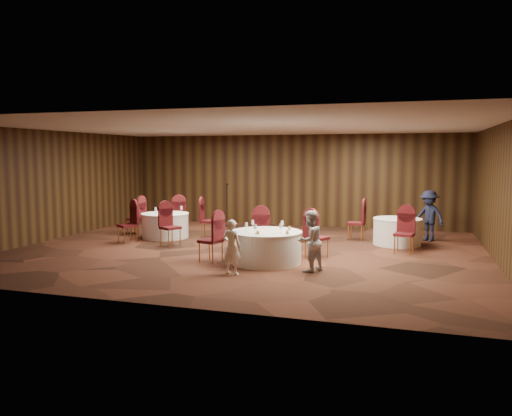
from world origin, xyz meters
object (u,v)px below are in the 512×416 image
(table_main, at_px, (266,247))
(woman_b, at_px, (310,241))
(table_right, at_px, (397,231))
(woman_a, at_px, (232,247))
(table_left, at_px, (165,225))
(mic_stand, at_px, (227,214))
(man_c, at_px, (429,216))

(table_main, relative_size, woman_b, 1.26)
(table_right, relative_size, woman_a, 1.14)
(table_left, height_order, table_right, same)
(table_right, distance_m, mic_stand, 6.25)
(table_main, bearing_deg, mic_stand, 118.94)
(mic_stand, distance_m, woman_a, 7.32)
(table_main, bearing_deg, table_right, 50.04)
(table_left, bearing_deg, woman_b, -31.25)
(mic_stand, bearing_deg, table_main, -61.06)
(table_main, xyz_separation_m, woman_b, (1.12, -0.53, 0.28))
(table_main, distance_m, mic_stand, 6.31)
(mic_stand, relative_size, man_c, 1.01)
(table_main, relative_size, table_right, 1.25)
(table_left, xyz_separation_m, mic_stand, (0.86, 2.99, 0.05))
(woman_b, bearing_deg, table_main, -82.43)
(table_right, relative_size, woman_b, 1.01)
(mic_stand, distance_m, man_c, 6.83)
(table_right, distance_m, woman_b, 4.24)
(mic_stand, height_order, woman_a, mic_stand)
(woman_a, bearing_deg, woman_b, -142.07)
(mic_stand, bearing_deg, woman_b, -55.37)
(table_left, height_order, woman_b, woman_b)
(table_left, relative_size, table_right, 1.07)
(mic_stand, xyz_separation_m, man_c, (6.72, -1.22, 0.31))
(table_main, height_order, woman_b, woman_b)
(mic_stand, height_order, woman_b, mic_stand)
(table_main, distance_m, woman_b, 1.27)
(table_left, height_order, mic_stand, mic_stand)
(table_right, bearing_deg, man_c, 48.11)
(woman_a, relative_size, man_c, 0.79)
(table_main, bearing_deg, man_c, 49.61)
(table_left, distance_m, mic_stand, 3.11)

